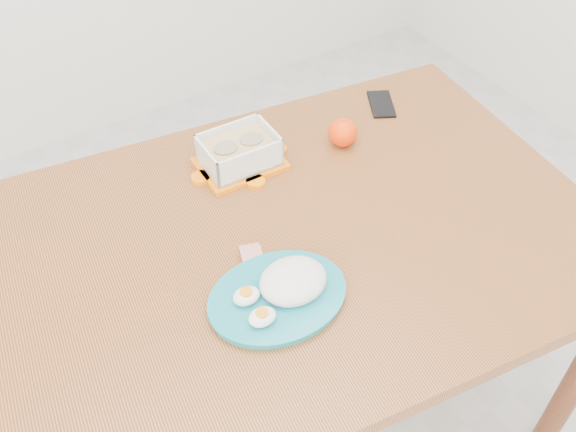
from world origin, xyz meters
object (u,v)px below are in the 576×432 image
orange_fruit (343,132)px  dining_table (288,262)px  rice_plate (282,290)px  smartphone (381,104)px  food_container (239,152)px

orange_fruit → dining_table: bearing=-144.7°
rice_plate → smartphone: bearing=40.5°
food_container → rice_plate: 0.42m
dining_table → orange_fruit: orange_fruit is taller
dining_table → orange_fruit: (0.28, 0.20, 0.12)m
smartphone → rice_plate: bearing=-115.5°
rice_plate → smartphone: size_ratio=2.44×
dining_table → food_container: bearing=91.1°
dining_table → food_container: size_ratio=7.27×
dining_table → smartphone: 0.55m
rice_plate → dining_table: bearing=58.7°
dining_table → smartphone: size_ratio=12.03×
orange_fruit → smartphone: 0.21m
food_container → rice_plate: bearing=-106.1°
food_container → orange_fruit: size_ratio=2.78×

